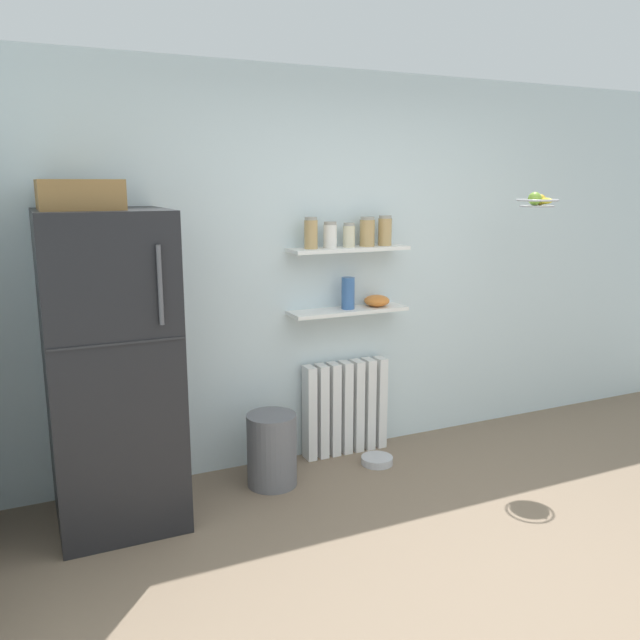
{
  "coord_description": "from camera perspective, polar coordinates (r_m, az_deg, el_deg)",
  "views": [
    {
      "loc": [
        -1.93,
        -1.97,
        1.88
      ],
      "look_at": [
        -0.28,
        1.6,
        1.05
      ],
      "focal_mm": 36.78,
      "sensor_mm": 36.0,
      "label": 1
    }
  ],
  "objects": [
    {
      "name": "ground_plane",
      "position": [
        3.66,
        11.92,
        -19.31
      ],
      "size": [
        7.04,
        7.04,
        0.0
      ],
      "primitive_type": "plane",
      "color": "#7A6651"
    },
    {
      "name": "back_wall",
      "position": [
        4.5,
        0.79,
        4.5
      ],
      "size": [
        7.04,
        0.1,
        2.6
      ],
      "primitive_type": "cube",
      "color": "silver",
      "rests_on": "ground_plane"
    },
    {
      "name": "refrigerator",
      "position": [
        3.77,
        -17.78,
        -3.68
      ],
      "size": [
        0.67,
        0.75,
        1.89
      ],
      "color": "black",
      "rests_on": "ground_plane"
    },
    {
      "name": "radiator",
      "position": [
        4.64,
        2.22,
        -7.61
      ],
      "size": [
        0.61,
        0.12,
        0.66
      ],
      "color": "white",
      "rests_on": "ground_plane"
    },
    {
      "name": "wall_shelf_lower",
      "position": [
        4.43,
        2.47,
        0.82
      ],
      "size": [
        0.83,
        0.22,
        0.02
      ],
      "primitive_type": "cube",
      "color": "white"
    },
    {
      "name": "wall_shelf_upper",
      "position": [
        4.37,
        2.52,
        6.2
      ],
      "size": [
        0.83,
        0.22,
        0.02
      ],
      "primitive_type": "cube",
      "color": "white"
    },
    {
      "name": "storage_jar_0",
      "position": [
        4.24,
        -0.8,
        7.56
      ],
      "size": [
        0.09,
        0.09,
        0.2
      ],
      "color": "tan",
      "rests_on": "wall_shelf_upper"
    },
    {
      "name": "storage_jar_1",
      "position": [
        4.3,
        0.89,
        7.4
      ],
      "size": [
        0.09,
        0.09,
        0.17
      ],
      "color": "silver",
      "rests_on": "wall_shelf_upper"
    },
    {
      "name": "storage_jar_2",
      "position": [
        4.36,
        2.53,
        7.39
      ],
      "size": [
        0.08,
        0.08,
        0.16
      ],
      "color": "beige",
      "rests_on": "wall_shelf_upper"
    },
    {
      "name": "storage_jar_3",
      "position": [
        4.43,
        4.12,
        7.67
      ],
      "size": [
        0.1,
        0.1,
        0.2
      ],
      "color": "tan",
      "rests_on": "wall_shelf_upper"
    },
    {
      "name": "storage_jar_4",
      "position": [
        4.49,
        5.67,
        7.74
      ],
      "size": [
        0.09,
        0.09,
        0.2
      ],
      "color": "tan",
      "rests_on": "wall_shelf_upper"
    },
    {
      "name": "vase",
      "position": [
        4.41,
        2.46,
        2.35
      ],
      "size": [
        0.09,
        0.09,
        0.22
      ],
      "primitive_type": "cylinder",
      "color": "#38609E",
      "rests_on": "wall_shelf_lower"
    },
    {
      "name": "shelf_bowl",
      "position": [
        4.53,
        4.96,
        1.69
      ],
      "size": [
        0.18,
        0.18,
        0.08
      ],
      "primitive_type": "ellipsoid",
      "color": "orange",
      "rests_on": "wall_shelf_lower"
    },
    {
      "name": "trash_bin",
      "position": [
        4.21,
        -4.21,
        -11.19
      ],
      "size": [
        0.31,
        0.31,
        0.46
      ],
      "primitive_type": "cylinder",
      "color": "slate",
      "rests_on": "ground_plane"
    },
    {
      "name": "pet_food_bowl",
      "position": [
        4.58,
        4.98,
        -12.06
      ],
      "size": [
        0.22,
        0.22,
        0.05
      ],
      "primitive_type": "cylinder",
      "color": "#B7B7BC",
      "rests_on": "ground_plane"
    },
    {
      "name": "hanging_fruit_basket",
      "position": [
        4.67,
        18.42,
        9.81
      ],
      "size": [
        0.28,
        0.28,
        0.1
      ],
      "color": "#B2B2B7"
    }
  ]
}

